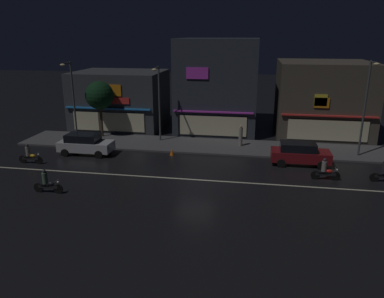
{
  "coord_description": "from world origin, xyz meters",
  "views": [
    {
      "loc": [
        3.61,
        -22.73,
        9.32
      ],
      "look_at": [
        -0.61,
        2.2,
        1.45
      ],
      "focal_mm": 34.56,
      "sensor_mm": 36.0,
      "label": 1
    }
  ],
  "objects_px": {
    "motorcycle_trailing_far": "(47,183)",
    "traffic_cone": "(172,152)",
    "streetlamp_mid": "(159,97)",
    "motorcycle_lead": "(325,171)",
    "pedestrian_on_sidewalk": "(241,136)",
    "parked_car_trailing": "(85,144)",
    "streetlamp_west": "(72,94)",
    "motorcycle_opposite_lane": "(30,155)",
    "streetlamp_east": "(366,102)",
    "parked_car_near_kerb": "(300,153)"
  },
  "relations": [
    {
      "from": "streetlamp_mid",
      "to": "motorcycle_trailing_far",
      "type": "relative_size",
      "value": 3.47
    },
    {
      "from": "pedestrian_on_sidewalk",
      "to": "motorcycle_opposite_lane",
      "type": "distance_m",
      "value": 16.9
    },
    {
      "from": "pedestrian_on_sidewalk",
      "to": "motorcycle_trailing_far",
      "type": "bearing_deg",
      "value": -7.19
    },
    {
      "from": "motorcycle_lead",
      "to": "traffic_cone",
      "type": "distance_m",
      "value": 11.76
    },
    {
      "from": "motorcycle_lead",
      "to": "pedestrian_on_sidewalk",
      "type": "bearing_deg",
      "value": 135.24
    },
    {
      "from": "streetlamp_west",
      "to": "traffic_cone",
      "type": "xyz_separation_m",
      "value": [
        9.84,
        -3.2,
        -3.94
      ]
    },
    {
      "from": "streetlamp_west",
      "to": "streetlamp_mid",
      "type": "distance_m",
      "value": 7.96
    },
    {
      "from": "streetlamp_mid",
      "to": "motorcycle_opposite_lane",
      "type": "height_order",
      "value": "streetlamp_mid"
    },
    {
      "from": "streetlamp_mid",
      "to": "parked_car_trailing",
      "type": "distance_m",
      "value": 7.39
    },
    {
      "from": "pedestrian_on_sidewalk",
      "to": "parked_car_trailing",
      "type": "height_order",
      "value": "pedestrian_on_sidewalk"
    },
    {
      "from": "parked_car_near_kerb",
      "to": "traffic_cone",
      "type": "height_order",
      "value": "parked_car_near_kerb"
    },
    {
      "from": "traffic_cone",
      "to": "streetlamp_west",
      "type": "bearing_deg",
      "value": 161.98
    },
    {
      "from": "streetlamp_mid",
      "to": "motorcycle_lead",
      "type": "height_order",
      "value": "streetlamp_mid"
    },
    {
      "from": "parked_car_near_kerb",
      "to": "motorcycle_trailing_far",
      "type": "xyz_separation_m",
      "value": [
        -15.77,
        -7.95,
        -0.24
      ]
    },
    {
      "from": "parked_car_trailing",
      "to": "motorcycle_opposite_lane",
      "type": "distance_m",
      "value": 4.26
    },
    {
      "from": "streetlamp_mid",
      "to": "parked_car_trailing",
      "type": "bearing_deg",
      "value": -139.76
    },
    {
      "from": "motorcycle_trailing_far",
      "to": "pedestrian_on_sidewalk",
      "type": "bearing_deg",
      "value": -133.38
    },
    {
      "from": "motorcycle_trailing_far",
      "to": "streetlamp_mid",
      "type": "bearing_deg",
      "value": -107.88
    },
    {
      "from": "streetlamp_west",
      "to": "streetlamp_east",
      "type": "xyz_separation_m",
      "value": [
        24.54,
        -1.38,
        0.25
      ]
    },
    {
      "from": "streetlamp_mid",
      "to": "traffic_cone",
      "type": "distance_m",
      "value": 5.45
    },
    {
      "from": "motorcycle_trailing_far",
      "to": "motorcycle_lead",
      "type": "bearing_deg",
      "value": -162.87
    },
    {
      "from": "streetlamp_west",
      "to": "streetlamp_east",
      "type": "relative_size",
      "value": 0.93
    },
    {
      "from": "streetlamp_west",
      "to": "motorcycle_lead",
      "type": "distance_m",
      "value": 22.39
    },
    {
      "from": "streetlamp_west",
      "to": "motorcycle_lead",
      "type": "height_order",
      "value": "streetlamp_west"
    },
    {
      "from": "motorcycle_lead",
      "to": "motorcycle_opposite_lane",
      "type": "relative_size",
      "value": 1.0
    },
    {
      "from": "parked_car_trailing",
      "to": "traffic_cone",
      "type": "xyz_separation_m",
      "value": [
        6.97,
        0.87,
        -0.59
      ]
    },
    {
      "from": "streetlamp_west",
      "to": "motorcycle_lead",
      "type": "xyz_separation_m",
      "value": [
        21.07,
        -6.67,
        -3.59
      ]
    },
    {
      "from": "streetlamp_mid",
      "to": "motorcycle_trailing_far",
      "type": "bearing_deg",
      "value": -108.57
    },
    {
      "from": "parked_car_trailing",
      "to": "motorcycle_trailing_far",
      "type": "height_order",
      "value": "parked_car_trailing"
    },
    {
      "from": "streetlamp_mid",
      "to": "motorcycle_lead",
      "type": "distance_m",
      "value": 15.22
    },
    {
      "from": "streetlamp_mid",
      "to": "pedestrian_on_sidewalk",
      "type": "height_order",
      "value": "streetlamp_mid"
    },
    {
      "from": "parked_car_near_kerb",
      "to": "traffic_cone",
      "type": "relative_size",
      "value": 7.82
    },
    {
      "from": "parked_car_near_kerb",
      "to": "traffic_cone",
      "type": "distance_m",
      "value": 9.9
    },
    {
      "from": "streetlamp_west",
      "to": "streetlamp_mid",
      "type": "bearing_deg",
      "value": 1.68
    },
    {
      "from": "streetlamp_west",
      "to": "parked_car_near_kerb",
      "type": "height_order",
      "value": "streetlamp_west"
    },
    {
      "from": "motorcycle_trailing_far",
      "to": "traffic_cone",
      "type": "relative_size",
      "value": 3.45
    },
    {
      "from": "streetlamp_east",
      "to": "motorcycle_opposite_lane",
      "type": "distance_m",
      "value": 25.7
    },
    {
      "from": "pedestrian_on_sidewalk",
      "to": "parked_car_near_kerb",
      "type": "height_order",
      "value": "pedestrian_on_sidewalk"
    },
    {
      "from": "traffic_cone",
      "to": "motorcycle_trailing_far",
      "type": "bearing_deg",
      "value": -124.74
    },
    {
      "from": "streetlamp_west",
      "to": "motorcycle_trailing_far",
      "type": "relative_size",
      "value": 3.63
    },
    {
      "from": "motorcycle_opposite_lane",
      "to": "pedestrian_on_sidewalk",
      "type": "bearing_deg",
      "value": 17.74
    },
    {
      "from": "streetlamp_mid",
      "to": "pedestrian_on_sidewalk",
      "type": "distance_m",
      "value": 7.87
    },
    {
      "from": "streetlamp_west",
      "to": "parked_car_trailing",
      "type": "bearing_deg",
      "value": -54.8
    },
    {
      "from": "pedestrian_on_sidewalk",
      "to": "parked_car_trailing",
      "type": "bearing_deg",
      "value": -35.27
    },
    {
      "from": "streetlamp_west",
      "to": "parked_car_trailing",
      "type": "relative_size",
      "value": 1.6
    },
    {
      "from": "streetlamp_east",
      "to": "pedestrian_on_sidewalk",
      "type": "height_order",
      "value": "streetlamp_east"
    },
    {
      "from": "streetlamp_west",
      "to": "motorcycle_trailing_far",
      "type": "height_order",
      "value": "streetlamp_west"
    },
    {
      "from": "motorcycle_lead",
      "to": "traffic_cone",
      "type": "relative_size",
      "value": 3.45
    },
    {
      "from": "motorcycle_opposite_lane",
      "to": "streetlamp_east",
      "type": "bearing_deg",
      "value": 6.49
    },
    {
      "from": "streetlamp_west",
      "to": "parked_car_trailing",
      "type": "xyz_separation_m",
      "value": [
        2.87,
        -4.07,
        -3.35
      ]
    }
  ]
}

